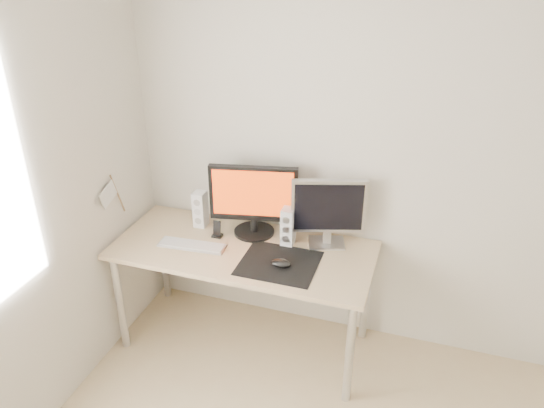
# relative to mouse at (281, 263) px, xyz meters

# --- Properties ---
(wall_back) EXTENTS (3.50, 0.00, 3.50)m
(wall_back) POSITION_rel_mouse_xyz_m (0.65, 0.49, 0.50)
(wall_back) COLOR silver
(wall_back) RESTS_ON ground
(mousepad) EXTENTS (0.45, 0.40, 0.00)m
(mousepad) POSITION_rel_mouse_xyz_m (-0.02, 0.03, -0.02)
(mousepad) COLOR black
(mousepad) RESTS_ON desk
(mouse) EXTENTS (0.12, 0.07, 0.04)m
(mouse) POSITION_rel_mouse_xyz_m (0.00, 0.00, 0.00)
(mouse) COLOR black
(mouse) RESTS_ON mousepad
(desk) EXTENTS (1.60, 0.70, 0.73)m
(desk) POSITION_rel_mouse_xyz_m (-0.28, 0.12, -0.10)
(desk) COLOR #D1B587
(desk) RESTS_ON ground
(main_monitor) EXTENTS (0.55, 0.31, 0.47)m
(main_monitor) POSITION_rel_mouse_xyz_m (-0.28, 0.31, 0.23)
(main_monitor) COLOR black
(main_monitor) RESTS_ON desk
(second_monitor) EXTENTS (0.44, 0.22, 0.43)m
(second_monitor) POSITION_rel_mouse_xyz_m (0.19, 0.33, 0.22)
(second_monitor) COLOR #B8B8BB
(second_monitor) RESTS_ON desk
(speaker_left) EXTENTS (0.08, 0.09, 0.24)m
(speaker_left) POSITION_rel_mouse_xyz_m (-0.64, 0.30, 0.10)
(speaker_left) COLOR white
(speaker_left) RESTS_ON desk
(speaker_right) EXTENTS (0.08, 0.09, 0.24)m
(speaker_right) POSITION_rel_mouse_xyz_m (-0.04, 0.26, 0.10)
(speaker_right) COLOR silver
(speaker_right) RESTS_ON desk
(keyboard) EXTENTS (0.43, 0.15, 0.02)m
(keyboard) POSITION_rel_mouse_xyz_m (-0.59, 0.05, -0.02)
(keyboard) COLOR #B7B8BA
(keyboard) RESTS_ON desk
(phone_dock) EXTENTS (0.06, 0.05, 0.11)m
(phone_dock) POSITION_rel_mouse_xyz_m (-0.49, 0.20, 0.01)
(phone_dock) COLOR black
(phone_dock) RESTS_ON desk
(pennant) EXTENTS (0.01, 0.23, 0.29)m
(pennant) POSITION_rel_mouse_xyz_m (-1.07, -0.02, 0.29)
(pennant) COLOR #A57F54
(pennant) RESTS_ON wall_left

